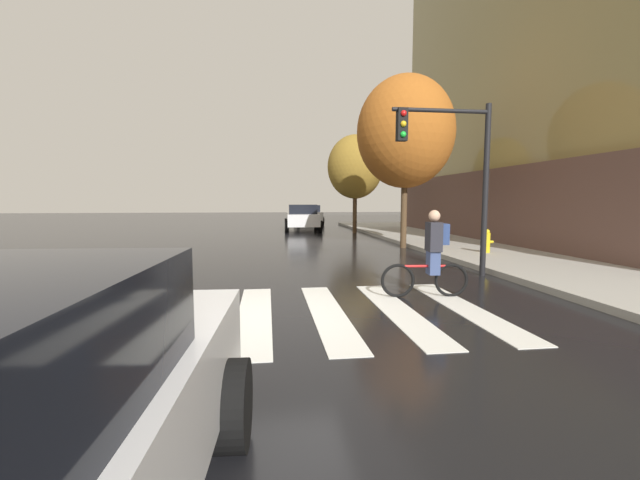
{
  "coord_description": "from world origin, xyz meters",
  "views": [
    {
      "loc": [
        -0.07,
        -6.5,
        1.86
      ],
      "look_at": [
        1.0,
        1.74,
        1.06
      ],
      "focal_mm": 22.65,
      "sensor_mm": 36.0,
      "label": 1
    }
  ],
  "objects_px": {
    "sedan_far": "(308,214)",
    "traffic_light_near": "(454,159)",
    "street_tree_mid": "(355,167)",
    "fire_hydrant": "(487,241)",
    "sedan_mid": "(302,217)",
    "cyclist": "(432,254)",
    "street_tree_near": "(405,132)"
  },
  "relations": [
    {
      "from": "sedan_mid",
      "to": "fire_hydrant",
      "type": "distance_m",
      "value": 13.83
    },
    {
      "from": "cyclist",
      "to": "street_tree_near",
      "type": "bearing_deg",
      "value": 74.56
    },
    {
      "from": "fire_hydrant",
      "to": "street_tree_near",
      "type": "relative_size",
      "value": 0.12
    },
    {
      "from": "sedan_far",
      "to": "street_tree_mid",
      "type": "height_order",
      "value": "street_tree_mid"
    },
    {
      "from": "fire_hydrant",
      "to": "traffic_light_near",
      "type": "bearing_deg",
      "value": -131.11
    },
    {
      "from": "sedan_far",
      "to": "fire_hydrant",
      "type": "relative_size",
      "value": 5.71
    },
    {
      "from": "street_tree_near",
      "to": "street_tree_mid",
      "type": "bearing_deg",
      "value": 92.56
    },
    {
      "from": "fire_hydrant",
      "to": "cyclist",
      "type": "bearing_deg",
      "value": -128.56
    },
    {
      "from": "sedan_far",
      "to": "street_tree_mid",
      "type": "distance_m",
      "value": 9.92
    },
    {
      "from": "fire_hydrant",
      "to": "street_tree_near",
      "type": "xyz_separation_m",
      "value": [
        -1.86,
        2.93,
        3.99
      ]
    },
    {
      "from": "sedan_mid",
      "to": "sedan_far",
      "type": "bearing_deg",
      "value": 81.08
    },
    {
      "from": "cyclist",
      "to": "traffic_light_near",
      "type": "distance_m",
      "value": 3.16
    },
    {
      "from": "traffic_light_near",
      "to": "fire_hydrant",
      "type": "relative_size",
      "value": 5.38
    },
    {
      "from": "sedan_far",
      "to": "street_tree_near",
      "type": "relative_size",
      "value": 0.67
    },
    {
      "from": "traffic_light_near",
      "to": "fire_hydrant",
      "type": "height_order",
      "value": "traffic_light_near"
    },
    {
      "from": "street_tree_near",
      "to": "sedan_mid",
      "type": "bearing_deg",
      "value": 107.67
    },
    {
      "from": "street_tree_mid",
      "to": "fire_hydrant",
      "type": "bearing_deg",
      "value": -78.12
    },
    {
      "from": "traffic_light_near",
      "to": "street_tree_near",
      "type": "xyz_separation_m",
      "value": [
        0.86,
        6.04,
        1.66
      ]
    },
    {
      "from": "sedan_far",
      "to": "street_tree_mid",
      "type": "xyz_separation_m",
      "value": [
        1.76,
        -9.29,
        3.01
      ]
    },
    {
      "from": "sedan_far",
      "to": "traffic_light_near",
      "type": "xyz_separation_m",
      "value": [
        1.24,
        -22.84,
        2.07
      ]
    },
    {
      "from": "sedan_far",
      "to": "street_tree_near",
      "type": "xyz_separation_m",
      "value": [
        2.1,
        -16.8,
        3.73
      ]
    },
    {
      "from": "street_tree_mid",
      "to": "traffic_light_near",
      "type": "bearing_deg",
      "value": -92.2
    },
    {
      "from": "cyclist",
      "to": "fire_hydrant",
      "type": "xyz_separation_m",
      "value": [
        4.08,
        5.12,
        -0.31
      ]
    },
    {
      "from": "sedan_mid",
      "to": "traffic_light_near",
      "type": "bearing_deg",
      "value": -81.77
    },
    {
      "from": "sedan_mid",
      "to": "traffic_light_near",
      "type": "relative_size",
      "value": 1.14
    },
    {
      "from": "cyclist",
      "to": "fire_hydrant",
      "type": "distance_m",
      "value": 6.56
    },
    {
      "from": "sedan_mid",
      "to": "traffic_light_near",
      "type": "distance_m",
      "value": 16.28
    },
    {
      "from": "sedan_far",
      "to": "cyclist",
      "type": "bearing_deg",
      "value": -90.3
    },
    {
      "from": "sedan_mid",
      "to": "street_tree_near",
      "type": "bearing_deg",
      "value": -72.33
    },
    {
      "from": "street_tree_mid",
      "to": "sedan_far",
      "type": "bearing_deg",
      "value": 100.73
    },
    {
      "from": "street_tree_near",
      "to": "sedan_far",
      "type": "bearing_deg",
      "value": 97.11
    },
    {
      "from": "cyclist",
      "to": "street_tree_near",
      "type": "xyz_separation_m",
      "value": [
        2.22,
        8.05,
        3.67
      ]
    }
  ]
}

